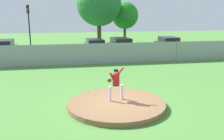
{
  "coord_description": "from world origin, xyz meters",
  "views": [
    {
      "loc": [
        -2.2,
        -10.62,
        4.22
      ],
      "look_at": [
        0.15,
        1.89,
        1.31
      ],
      "focal_mm": 40.01,
      "sensor_mm": 36.0,
      "label": 1
    }
  ],
  "objects_px": {
    "parked_car_navy": "(121,47)",
    "parked_car_charcoal": "(4,49)",
    "parked_car_teal": "(95,48)",
    "traffic_cone_orange": "(151,50)",
    "pitcher_youth": "(116,81)",
    "baseball": "(95,94)",
    "parked_car_burgundy": "(168,45)",
    "traffic_light_near": "(29,20)"
  },
  "relations": [
    {
      "from": "baseball",
      "to": "parked_car_burgundy",
      "type": "xyz_separation_m",
      "value": [
        9.59,
        13.4,
        0.55
      ]
    },
    {
      "from": "pitcher_youth",
      "to": "parked_car_burgundy",
      "type": "relative_size",
      "value": 0.37
    },
    {
      "from": "parked_car_burgundy",
      "to": "traffic_cone_orange",
      "type": "distance_m",
      "value": 1.91
    },
    {
      "from": "parked_car_teal",
      "to": "traffic_cone_orange",
      "type": "relative_size",
      "value": 8.5
    },
    {
      "from": "parked_car_teal",
      "to": "traffic_cone_orange",
      "type": "height_order",
      "value": "parked_car_teal"
    },
    {
      "from": "pitcher_youth",
      "to": "parked_car_burgundy",
      "type": "distance_m",
      "value": 16.82
    },
    {
      "from": "parked_car_charcoal",
      "to": "parked_car_teal",
      "type": "bearing_deg",
      "value": -3.36
    },
    {
      "from": "parked_car_navy",
      "to": "traffic_cone_orange",
      "type": "bearing_deg",
      "value": 20.66
    },
    {
      "from": "parked_car_charcoal",
      "to": "pitcher_youth",
      "type": "bearing_deg",
      "value": -61.04
    },
    {
      "from": "parked_car_burgundy",
      "to": "traffic_cone_orange",
      "type": "bearing_deg",
      "value": 154.78
    },
    {
      "from": "baseball",
      "to": "parked_car_teal",
      "type": "relative_size",
      "value": 0.02
    },
    {
      "from": "traffic_cone_orange",
      "to": "parked_car_teal",
      "type": "bearing_deg",
      "value": -171.17
    },
    {
      "from": "pitcher_youth",
      "to": "baseball",
      "type": "height_order",
      "value": "pitcher_youth"
    },
    {
      "from": "baseball",
      "to": "parked_car_teal",
      "type": "distance_m",
      "value": 13.3
    },
    {
      "from": "parked_car_charcoal",
      "to": "traffic_light_near",
      "type": "bearing_deg",
      "value": 64.34
    },
    {
      "from": "parked_car_charcoal",
      "to": "parked_car_teal",
      "type": "distance_m",
      "value": 8.88
    },
    {
      "from": "pitcher_youth",
      "to": "traffic_cone_orange",
      "type": "height_order",
      "value": "pitcher_youth"
    },
    {
      "from": "pitcher_youth",
      "to": "parked_car_teal",
      "type": "xyz_separation_m",
      "value": [
        0.73,
        14.17,
        -0.33
      ]
    },
    {
      "from": "traffic_cone_orange",
      "to": "traffic_light_near",
      "type": "distance_m",
      "value": 14.09
    },
    {
      "from": "parked_car_navy",
      "to": "traffic_light_near",
      "type": "bearing_deg",
      "value": 151.78
    },
    {
      "from": "parked_car_charcoal",
      "to": "traffic_cone_orange",
      "type": "distance_m",
      "value": 15.21
    },
    {
      "from": "parked_car_teal",
      "to": "traffic_light_near",
      "type": "height_order",
      "value": "traffic_light_near"
    },
    {
      "from": "baseball",
      "to": "parked_car_burgundy",
      "type": "height_order",
      "value": "parked_car_burgundy"
    },
    {
      "from": "parked_car_teal",
      "to": "traffic_cone_orange",
      "type": "xyz_separation_m",
      "value": [
        6.34,
        0.98,
        -0.55
      ]
    },
    {
      "from": "pitcher_youth",
      "to": "baseball",
      "type": "distance_m",
      "value": 1.57
    },
    {
      "from": "parked_car_teal",
      "to": "traffic_light_near",
      "type": "bearing_deg",
      "value": 146.02
    },
    {
      "from": "parked_car_charcoal",
      "to": "traffic_cone_orange",
      "type": "bearing_deg",
      "value": 1.75
    },
    {
      "from": "pitcher_youth",
      "to": "parked_car_charcoal",
      "type": "relative_size",
      "value": 0.34
    },
    {
      "from": "parked_car_charcoal",
      "to": "parked_car_navy",
      "type": "distance_m",
      "value": 11.47
    },
    {
      "from": "pitcher_youth",
      "to": "baseball",
      "type": "relative_size",
      "value": 21.28
    },
    {
      "from": "baseball",
      "to": "parked_car_teal",
      "type": "height_order",
      "value": "parked_car_teal"
    },
    {
      "from": "traffic_cone_orange",
      "to": "parked_car_navy",
      "type": "bearing_deg",
      "value": -159.34
    },
    {
      "from": "parked_car_navy",
      "to": "traffic_light_near",
      "type": "distance_m",
      "value": 11.05
    },
    {
      "from": "parked_car_teal",
      "to": "traffic_cone_orange",
      "type": "distance_m",
      "value": 6.44
    },
    {
      "from": "traffic_cone_orange",
      "to": "traffic_light_near",
      "type": "relative_size",
      "value": 0.11
    },
    {
      "from": "parked_car_navy",
      "to": "parked_car_charcoal",
      "type": "bearing_deg",
      "value": 175.23
    },
    {
      "from": "baseball",
      "to": "parked_car_charcoal",
      "type": "bearing_deg",
      "value": 117.92
    },
    {
      "from": "pitcher_youth",
      "to": "baseball",
      "type": "xyz_separation_m",
      "value": [
        -0.86,
        0.98,
        -0.86
      ]
    },
    {
      "from": "traffic_light_near",
      "to": "parked_car_navy",
      "type": "bearing_deg",
      "value": -28.22
    },
    {
      "from": "pitcher_youth",
      "to": "traffic_light_near",
      "type": "bearing_deg",
      "value": 108.11
    },
    {
      "from": "parked_car_teal",
      "to": "parked_car_navy",
      "type": "bearing_deg",
      "value": -9.6
    },
    {
      "from": "baseball",
      "to": "parked_car_navy",
      "type": "xyz_separation_m",
      "value": [
        4.17,
        12.76,
        0.57
      ]
    }
  ]
}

